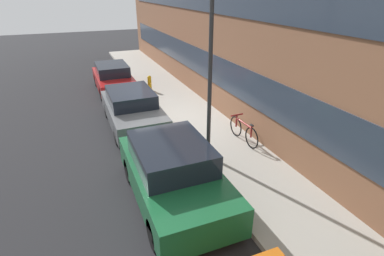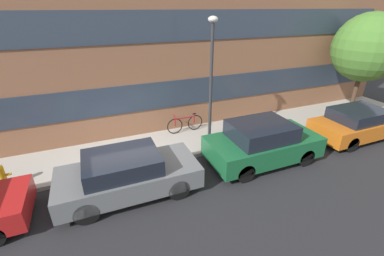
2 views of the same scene
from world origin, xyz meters
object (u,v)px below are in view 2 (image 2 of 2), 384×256
at_px(bicycle, 185,123).
at_px(lamp_post, 211,72).
at_px(parked_car_orange, 358,123).
at_px(parked_car_green, 262,143).
at_px(fire_hydrant, 2,176).
at_px(parked_car_grey, 128,174).
at_px(street_tree, 368,48).

relative_size(bicycle, lamp_post, 0.35).
xyz_separation_m(parked_car_orange, lamp_post, (-6.00, 1.50, 2.31)).
bearing_deg(bicycle, parked_car_green, 118.99).
height_order(parked_car_orange, fire_hydrant, parked_car_orange).
xyz_separation_m(parked_car_grey, lamp_post, (3.29, 1.50, 2.30)).
relative_size(street_tree, lamp_post, 1.02).
bearing_deg(street_tree, parked_car_green, -164.95).
height_order(parked_car_green, parked_car_orange, parked_car_green).
height_order(parked_car_green, bicycle, parked_car_green).
relative_size(parked_car_grey, lamp_post, 0.86).
distance_m(fire_hydrant, bicycle, 6.38).
distance_m(parked_car_orange, lamp_post, 6.61).
bearing_deg(parked_car_grey, parked_car_green, -0.00).
distance_m(parked_car_grey, street_tree, 11.60).
bearing_deg(lamp_post, street_tree, 1.97).
relative_size(parked_car_grey, street_tree, 0.84).
bearing_deg(parked_car_grey, fire_hydrant, 155.69).
distance_m(fire_hydrant, lamp_post, 7.10).
xyz_separation_m(parked_car_grey, parked_car_orange, (9.29, 0.00, -0.02)).
bearing_deg(parked_car_green, street_tree, 15.05).
relative_size(parked_car_grey, parked_car_orange, 1.00).
xyz_separation_m(parked_car_orange, fire_hydrant, (-12.67, 1.53, -0.14)).
relative_size(parked_car_grey, bicycle, 2.46).
bearing_deg(parked_car_grey, parked_car_orange, 0.00).
xyz_separation_m(parked_car_grey, bicycle, (2.85, 2.93, -0.14)).
relative_size(parked_car_green, lamp_post, 0.85).
distance_m(parked_car_green, bicycle, 3.41).
bearing_deg(bicycle, parked_car_grey, 44.20).
bearing_deg(parked_car_grey, street_tree, 9.01).
height_order(bicycle, lamp_post, lamp_post).
relative_size(parked_car_green, street_tree, 0.83).
distance_m(street_tree, lamp_post, 7.88).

